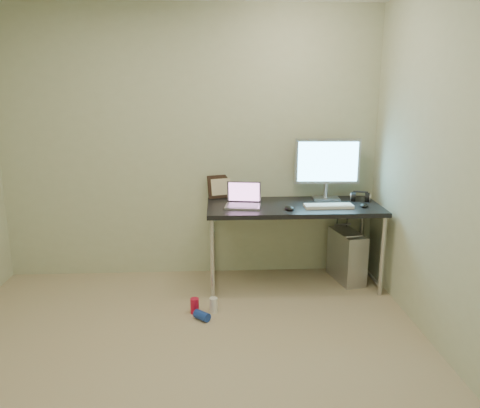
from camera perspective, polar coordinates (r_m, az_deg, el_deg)
name	(u,v)px	position (r m, az deg, el deg)	size (l,w,h in m)	color
floor	(181,376)	(3.16, -7.19, -20.06)	(3.50, 3.50, 0.00)	tan
wall_back	(190,145)	(4.40, -6.06, 7.14)	(3.50, 0.02, 2.50)	beige
wall_right	(475,178)	(3.06, 26.73, 2.85)	(0.02, 3.50, 2.50)	beige
desk	(293,214)	(4.23, 6.54, -1.17)	(1.54, 0.68, 0.75)	black
tower_computer	(347,256)	(4.52, 12.87, -6.20)	(0.28, 0.48, 0.50)	#A3A2A7
cable_a	(336,232)	(4.67, 11.62, -3.36)	(0.01, 0.01, 0.70)	black
cable_b	(346,234)	(4.68, 12.74, -3.63)	(0.01, 0.01, 0.72)	black
can_red	(195,306)	(3.86, -5.55, -12.24)	(0.07, 0.07, 0.13)	red
can_white	(214,305)	(3.87, -3.24, -12.18)	(0.07, 0.07, 0.12)	white
can_blue	(202,316)	(3.77, -4.66, -13.41)	(0.07, 0.07, 0.13)	#1B3AA7
laptop	(243,201)	(4.13, 0.41, 0.42)	(0.34, 0.29, 0.21)	#BAB9C1
monitor	(327,164)	(4.41, 10.61, 4.79)	(0.61, 0.19, 0.57)	#BAB9C1
keyboard	(329,206)	(4.16, 10.74, -0.24)	(0.42, 0.14, 0.03)	white
mouse_right	(364,205)	(4.25, 14.89, -0.06)	(0.07, 0.12, 0.04)	black
mouse_left	(289,207)	(4.03, 6.03, -0.39)	(0.08, 0.12, 0.04)	black
headphones	(360,198)	(4.47, 14.45, 0.77)	(0.19, 0.11, 0.11)	black
picture_frame	(222,186)	(4.43, -2.21, 2.15)	(0.28, 0.03, 0.22)	black
webcam	(249,188)	(4.44, 1.12, 2.00)	(0.05, 0.04, 0.13)	silver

